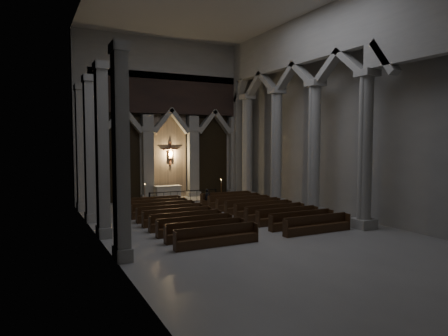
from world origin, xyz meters
name	(u,v)px	position (x,y,z in m)	size (l,w,h in m)	color
room	(246,78)	(0.00, 0.00, 7.60)	(24.00, 24.10, 12.00)	#989590
sanctuary_wall	(171,112)	(0.00, 11.54, 6.62)	(14.00, 0.77, 12.00)	#9F9C94
right_arcade	(317,83)	(5.50, 1.33, 7.83)	(1.00, 24.00, 12.00)	#9F9C94
left_pilasters	(95,152)	(-6.75, 3.50, 3.91)	(0.60, 13.00, 8.03)	#9F9C94
sanctuary_step	(176,200)	(0.00, 10.60, 0.07)	(8.50, 2.60, 0.15)	#9F9C94
altar	(168,192)	(-0.53, 10.79, 0.66)	(1.98, 0.79, 1.01)	beige
altar_rail	(184,195)	(0.00, 8.85, 0.66)	(5.05, 0.09, 0.99)	black
candle_stand_left	(145,199)	(-2.58, 9.65, 0.41)	(0.26, 0.26, 1.52)	#A76933
candle_stand_right	(221,194)	(3.27, 9.56, 0.43)	(0.27, 0.27, 1.58)	#A76933
pews	(223,215)	(0.00, 2.67, 0.28)	(9.24, 10.26, 0.86)	black
worshipper	(208,197)	(1.22, 7.50, 0.59)	(0.43, 0.28, 1.17)	black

